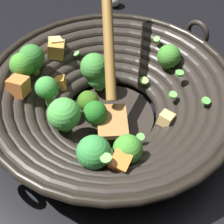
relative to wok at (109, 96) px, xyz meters
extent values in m
plane|color=black|center=(0.00, 0.00, -0.06)|extent=(4.00, 4.00, 0.00)
cylinder|color=black|center=(0.00, 0.00, -0.06)|extent=(0.16, 0.16, 0.01)
torus|color=black|center=(0.00, 0.00, -0.04)|extent=(0.22, 0.22, 0.03)
torus|color=black|center=(0.00, 0.00, -0.03)|extent=(0.25, 0.25, 0.03)
torus|color=black|center=(0.00, 0.00, -0.02)|extent=(0.28, 0.28, 0.03)
torus|color=black|center=(0.00, 0.00, -0.01)|extent=(0.31, 0.31, 0.03)
torus|color=black|center=(0.00, 0.00, 0.00)|extent=(0.35, 0.35, 0.03)
torus|color=black|center=(0.00, 0.00, 0.01)|extent=(0.38, 0.38, 0.03)
torus|color=black|center=(0.00, 0.00, 0.02)|extent=(0.41, 0.41, 0.03)
torus|color=black|center=(0.00, 0.00, 0.03)|extent=(0.43, 0.43, 0.01)
torus|color=black|center=(-0.01, -0.23, 0.03)|extent=(0.05, 0.01, 0.05)
cylinder|color=#73B44B|center=(0.07, -0.03, -0.02)|extent=(0.03, 0.03, 0.02)
sphere|color=#3D8737|center=(0.07, -0.03, 0.01)|extent=(0.05, 0.05, 0.05)
cylinder|color=#89B64D|center=(0.07, 0.08, -0.01)|extent=(0.02, 0.02, 0.02)
sphere|color=green|center=(0.07, 0.08, 0.02)|extent=(0.04, 0.04, 0.04)
cylinder|color=#6D9C40|center=(0.14, 0.06, 0.01)|extent=(0.02, 0.02, 0.02)
sphere|color=#32772D|center=(0.14, 0.06, 0.04)|extent=(0.05, 0.05, 0.05)
cylinder|color=#8AAC49|center=(0.02, 0.03, -0.03)|extent=(0.02, 0.02, 0.02)
sphere|color=#345E17|center=(0.02, 0.03, -0.01)|extent=(0.04, 0.04, 0.04)
cylinder|color=#568D41|center=(0.14, 0.08, 0.01)|extent=(0.02, 0.03, 0.01)
sphere|color=#3F8B29|center=(0.14, 0.08, 0.03)|extent=(0.04, 0.04, 0.04)
cylinder|color=#77B54A|center=(-0.08, 0.11, -0.01)|extent=(0.02, 0.02, 0.02)
sphere|color=#358B3D|center=(-0.08, 0.11, 0.02)|extent=(0.05, 0.05, 0.05)
cylinder|color=#66A447|center=(-0.10, 0.06, -0.01)|extent=(0.02, 0.02, 0.01)
sphere|color=#3F8C2B|center=(-0.10, 0.06, 0.01)|extent=(0.04, 0.04, 0.04)
cylinder|color=#59923F|center=(-0.01, -0.14, -0.01)|extent=(0.03, 0.03, 0.01)
sphere|color=#3D822B|center=(-0.01, -0.14, 0.02)|extent=(0.04, 0.04, 0.04)
cylinder|color=#75B753|center=(0.06, -0.03, -0.04)|extent=(0.02, 0.02, 0.01)
sphere|color=green|center=(0.06, -0.03, -0.01)|extent=(0.05, 0.05, 0.05)
cylinder|color=#5A8F3E|center=(0.01, 0.09, -0.02)|extent=(0.03, 0.02, 0.02)
sphere|color=green|center=(0.01, 0.09, 0.01)|extent=(0.05, 0.05, 0.05)
cylinder|color=#6AB13E|center=(-0.01, 0.04, -0.03)|extent=(0.02, 0.02, 0.02)
sphere|color=#1F661E|center=(-0.01, 0.04, 0.00)|extent=(0.04, 0.04, 0.04)
cube|color=#E5BC6E|center=(-0.09, -0.04, -0.02)|extent=(0.03, 0.03, 0.03)
cube|color=orange|center=(0.11, 0.11, 0.02)|extent=(0.04, 0.04, 0.04)
cube|color=gold|center=(0.15, 0.00, 0.02)|extent=(0.04, 0.05, 0.03)
cube|color=#DCBC77|center=(0.16, -0.01, 0.02)|extent=(0.03, 0.03, 0.03)
cube|color=orange|center=(-0.11, 0.09, 0.01)|extent=(0.04, 0.04, 0.03)
cube|color=gold|center=(0.10, 0.03, -0.02)|extent=(0.04, 0.03, 0.03)
cylinder|color=#6BC651|center=(0.06, -0.05, -0.02)|extent=(0.02, 0.02, 0.01)
cylinder|color=#6BC651|center=(-0.02, 0.00, -0.02)|extent=(0.02, 0.02, 0.01)
cylinder|color=#6BC651|center=(0.03, -0.16, 0.03)|extent=(0.01, 0.02, 0.01)
cylinder|color=#56B247|center=(-0.06, -0.11, 0.02)|extent=(0.02, 0.02, 0.01)
cylinder|color=#56B247|center=(-0.13, -0.09, 0.02)|extent=(0.02, 0.02, 0.01)
cylinder|color=#6BC651|center=(-0.11, 0.11, 0.03)|extent=(0.02, 0.02, 0.01)
cylinder|color=#56B247|center=(-0.09, 0.02, -0.01)|extent=(0.02, 0.02, 0.01)
cylinder|color=#6BC651|center=(0.13, -0.03, 0.00)|extent=(0.02, 0.02, 0.01)
cylinder|color=#99D166|center=(0.00, -0.09, -0.02)|extent=(0.02, 0.02, 0.01)
cylinder|color=#6BC651|center=(-0.07, -0.08, 0.00)|extent=(0.02, 0.02, 0.01)
cube|color=#9E6B38|center=(-0.03, 0.03, -0.02)|extent=(0.09, 0.08, 0.01)
cylinder|color=olive|center=(0.07, -0.06, 0.09)|extent=(0.18, 0.16, 0.19)
sphere|color=silver|center=(0.28, -0.28, -0.04)|extent=(0.04, 0.04, 0.04)
camera|label=1|loc=(-0.28, 0.26, 0.40)|focal=51.45mm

